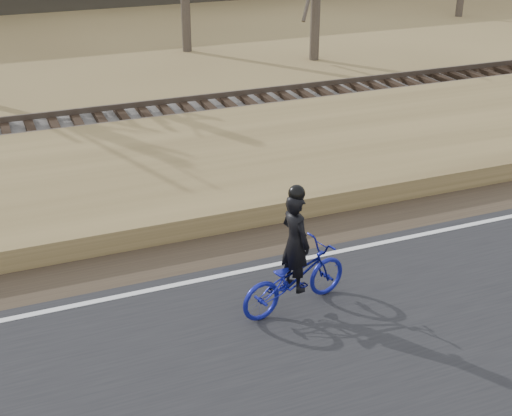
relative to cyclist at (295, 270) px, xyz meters
name	(u,v)px	position (x,y,z in m)	size (l,w,h in m)	color
ground	(53,320)	(-3.68, 1.13, -0.73)	(120.00, 120.00, 0.00)	#9C834F
edge_line	(51,311)	(-3.68, 1.33, -0.66)	(120.00, 0.12, 0.01)	silver
shoulder	(43,283)	(-3.68, 2.33, -0.71)	(120.00, 1.60, 0.04)	#473A2B
embankment	(24,204)	(-3.68, 5.33, -0.51)	(120.00, 5.00, 0.44)	#9C834F
ballast	(8,145)	(-3.68, 9.13, -0.50)	(120.00, 3.00, 0.45)	slate
railroad	(7,133)	(-3.68, 9.13, -0.20)	(120.00, 2.40, 0.29)	black
cyclist	(295,270)	(0.00, 0.00, 0.00)	(2.10, 1.13, 2.13)	navy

